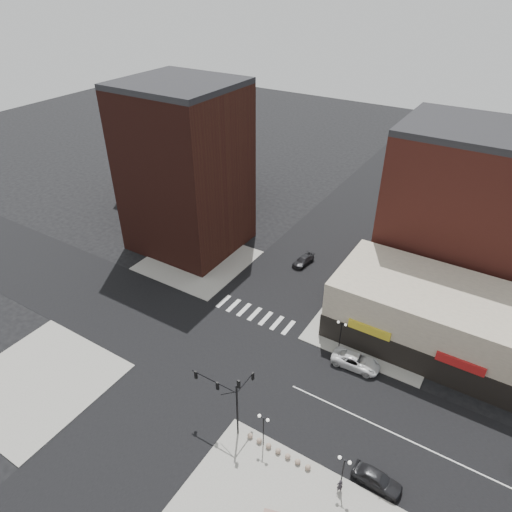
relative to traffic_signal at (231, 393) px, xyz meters
The scene contains 19 objects.
ground 11.76m from the traffic_signal, 132.74° to the left, with size 240.00×240.00×0.00m, color black.
road_ew 11.76m from the traffic_signal, 132.74° to the left, with size 200.00×14.00×0.02m, color black.
road_ns 11.76m from the traffic_signal, 132.74° to the left, with size 14.00×200.00×0.02m, color black.
sidewalk_nw 31.55m from the traffic_signal, 134.23° to the left, with size 15.00×15.00×0.12m, color gray.
sidewalk_ne 23.99m from the traffic_signal, 71.98° to the left, with size 15.00×15.00×0.12m, color gray.
sidewalk_sw 23.26m from the traffic_signal, 162.94° to the right, with size 15.00×15.00×0.12m, color gray.
building_nw 37.93m from the traffic_signal, 134.90° to the left, with size 16.00×15.00×25.00m, color #391712.
building_nw_low 57.36m from the traffic_signal, 133.17° to the left, with size 20.00×18.00×12.00m, color #391712.
building_ne_midrise 39.60m from the traffic_signal, 72.51° to the left, with size 18.00×15.00×22.00m, color maroon.
building_ne_row 26.71m from the traffic_signal, 58.92° to the left, with size 24.20×12.20×8.00m.
traffic_signal is the anchor object (origin of this frame).
street_lamp_se_a 4.12m from the traffic_signal, ahead, with size 1.22×0.32×4.16m.
street_lamp_se_b 11.88m from the traffic_signal, ahead, with size 1.22×0.32×4.16m.
street_lamp_ne 16.62m from the traffic_signal, 73.25° to the left, with size 1.22×0.32×4.16m.
bollard_row 7.09m from the traffic_signal, ahead, with size 6.84×0.54×0.54m.
white_suv 16.70m from the traffic_signal, 62.41° to the left, with size 2.57×5.57×1.55m, color white.
dark_sedan_east 15.09m from the traffic_signal, ahead, with size 1.82×4.51×1.54m, color black.
dark_sedan_north 31.32m from the traffic_signal, 103.61° to the left, with size 1.76×4.32×1.25m, color black.
pedestrian 12.51m from the traffic_signal, ahead, with size 0.57×0.37×1.55m, color #28252A.
Camera 1 is at (24.75, -31.43, 39.41)m, focal length 32.00 mm.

